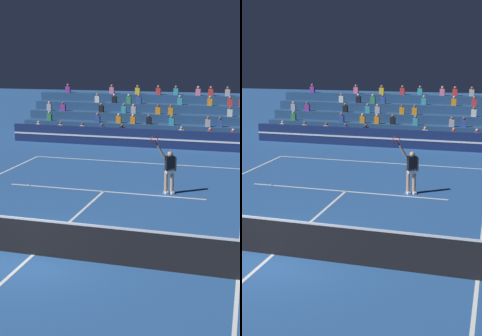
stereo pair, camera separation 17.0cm
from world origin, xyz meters
TOP-DOWN VIEW (x-y plane):
  - ground_plane at (0.00, 0.00)m, footprint 120.00×120.00m
  - court_lines at (0.00, 0.00)m, footprint 11.10×23.90m
  - tennis_net at (0.00, 0.00)m, footprint 12.00×0.10m
  - sponsor_banner_wall at (0.00, 16.04)m, footprint 18.00×0.26m
  - bleacher_stand at (0.01, 19.83)m, footprint 18.46×4.75m
  - tennis_player at (2.58, 6.84)m, footprint 1.00×0.67m
  - tennis_ball at (-3.31, 6.41)m, footprint 0.07×0.07m

SIDE VIEW (x-z plane):
  - ground_plane at x=0.00m, z-range 0.00..0.00m
  - court_lines at x=0.00m, z-range 0.00..0.01m
  - tennis_ball at x=-3.31m, z-range 0.00..0.07m
  - tennis_net at x=0.00m, z-range -0.01..1.09m
  - sponsor_banner_wall at x=0.00m, z-range 0.00..1.10m
  - tennis_player at x=2.58m, z-range -0.23..2.20m
  - bleacher_stand at x=0.01m, z-range -0.67..2.71m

